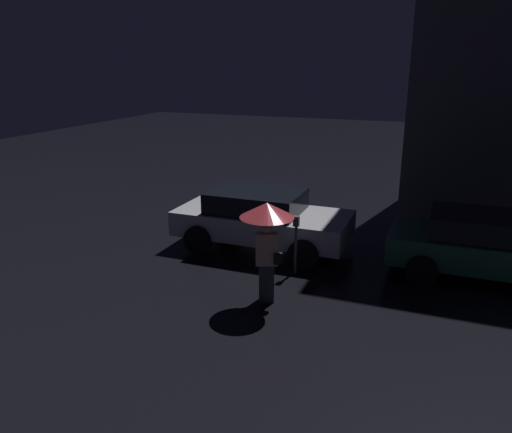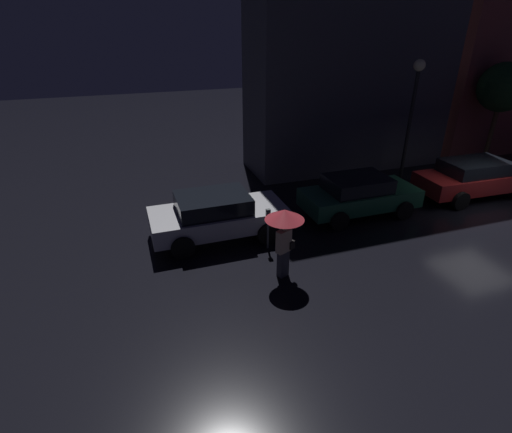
% 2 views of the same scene
% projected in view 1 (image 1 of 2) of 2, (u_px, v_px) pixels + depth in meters
% --- Properties ---
extents(parked_car_silver, '(4.18, 2.06, 1.43)m').
position_uv_depth(parked_car_silver, '(261.00, 218.00, 12.09)').
color(parked_car_silver, '#B7B7BF').
rests_on(parked_car_silver, ground).
extents(parked_car_green, '(4.02, 1.92, 1.40)m').
position_uv_depth(parked_car_green, '(487.00, 245.00, 10.36)').
color(parked_car_green, '#1E5638').
rests_on(parked_car_green, ground).
extents(pedestrian_with_umbrella, '(1.00, 1.00, 1.96)m').
position_uv_depth(pedestrian_with_umbrella, '(267.00, 224.00, 9.10)').
color(pedestrian_with_umbrella, '#383842').
rests_on(pedestrian_with_umbrella, ground).
extents(parking_meter, '(0.12, 0.10, 1.29)m').
position_uv_depth(parking_meter, '(296.00, 238.00, 10.60)').
color(parking_meter, '#4C5154').
rests_on(parking_meter, ground).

